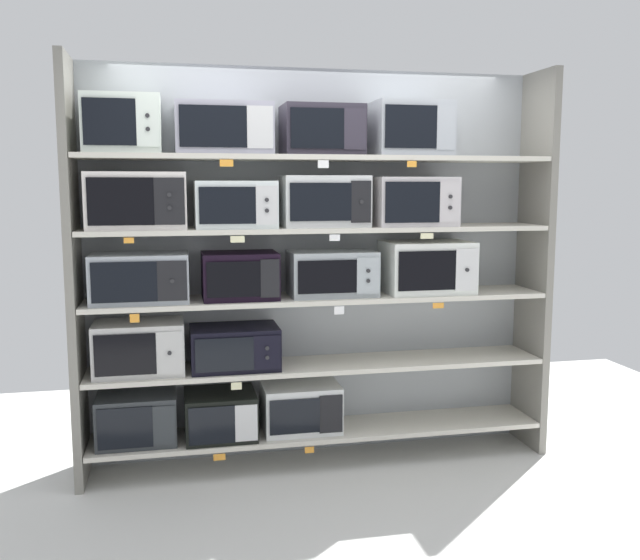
# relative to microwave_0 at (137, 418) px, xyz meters

# --- Properties ---
(ground) EXTENTS (6.89, 6.00, 0.02)m
(ground) POSITION_rel_microwave_0_xyz_m (1.15, -1.00, -0.38)
(ground) COLOR silver
(back_panel) EXTENTS (3.09, 0.04, 2.52)m
(back_panel) POSITION_rel_microwave_0_xyz_m (1.15, 0.24, 0.89)
(back_panel) COLOR #9EA3A8
(back_panel) RESTS_ON ground
(upright_left) EXTENTS (0.05, 0.42, 2.52)m
(upright_left) POSITION_rel_microwave_0_xyz_m (-0.33, 0.00, 0.89)
(upright_left) COLOR gray
(upright_left) RESTS_ON ground
(upright_right) EXTENTS (0.05, 0.42, 2.52)m
(upright_right) POSITION_rel_microwave_0_xyz_m (2.62, 0.00, 0.89)
(upright_right) COLOR gray
(upright_right) RESTS_ON ground
(shelf_0) EXTENTS (2.89, 0.42, 0.03)m
(shelf_0) POSITION_rel_microwave_0_xyz_m (1.15, 0.00, -0.17)
(shelf_0) COLOR beige
(shelf_0) RESTS_ON ground
(microwave_0) EXTENTS (0.48, 0.34, 0.30)m
(microwave_0) POSITION_rel_microwave_0_xyz_m (0.00, 0.00, 0.00)
(microwave_0) COLOR #2E3235
(microwave_0) RESTS_ON shelf_0
(microwave_1) EXTENTS (0.44, 0.40, 0.28)m
(microwave_1) POSITION_rel_microwave_0_xyz_m (0.51, 0.00, -0.01)
(microwave_1) COLOR black
(microwave_1) RESTS_ON shelf_0
(microwave_2) EXTENTS (0.49, 0.34, 0.30)m
(microwave_2) POSITION_rel_microwave_0_xyz_m (1.02, 0.00, -0.00)
(microwave_2) COLOR silver
(microwave_2) RESTS_ON shelf_0
(price_tag_0) EXTENTS (0.07, 0.00, 0.04)m
(price_tag_0) POSITION_rel_microwave_0_xyz_m (0.48, -0.21, -0.21)
(price_tag_0) COLOR orange
(price_tag_1) EXTENTS (0.06, 0.00, 0.04)m
(price_tag_1) POSITION_rel_microwave_0_xyz_m (1.03, -0.21, -0.20)
(price_tag_1) COLOR orange
(shelf_1) EXTENTS (2.89, 0.42, 0.03)m
(shelf_1) POSITION_rel_microwave_0_xyz_m (1.15, 0.00, 0.27)
(shelf_1) COLOR beige
(microwave_3) EXTENTS (0.53, 0.36, 0.31)m
(microwave_3) POSITION_rel_microwave_0_xyz_m (0.03, 0.00, 0.44)
(microwave_3) COLOR #BBBBB8
(microwave_3) RESTS_ON shelf_1
(microwave_4) EXTENTS (0.54, 0.38, 0.26)m
(microwave_4) POSITION_rel_microwave_0_xyz_m (0.60, 0.00, 0.42)
(microwave_4) COLOR black
(microwave_4) RESTS_ON shelf_1
(price_tag_2) EXTENTS (0.06, 0.00, 0.04)m
(price_tag_2) POSITION_rel_microwave_0_xyz_m (0.59, -0.21, 0.23)
(price_tag_2) COLOR beige
(shelf_2) EXTENTS (2.89, 0.42, 0.03)m
(shelf_2) POSITION_rel_microwave_0_xyz_m (1.15, 0.00, 0.71)
(shelf_2) COLOR beige
(microwave_5) EXTENTS (0.57, 0.38, 0.29)m
(microwave_5) POSITION_rel_microwave_0_xyz_m (0.05, 0.00, 0.87)
(microwave_5) COLOR #9EA5AE
(microwave_5) RESTS_ON shelf_2
(microwave_6) EXTENTS (0.46, 0.36, 0.29)m
(microwave_6) POSITION_rel_microwave_0_xyz_m (0.64, 0.00, 0.86)
(microwave_6) COLOR black
(microwave_6) RESTS_ON shelf_2
(microwave_7) EXTENTS (0.54, 0.34, 0.28)m
(microwave_7) POSITION_rel_microwave_0_xyz_m (1.22, 0.00, 0.86)
(microwave_7) COLOR #9FA8AC
(microwave_7) RESTS_ON shelf_2
(microwave_8) EXTENTS (0.56, 0.40, 0.33)m
(microwave_8) POSITION_rel_microwave_0_xyz_m (1.85, 0.00, 0.89)
(microwave_8) COLOR silver
(microwave_8) RESTS_ON shelf_2
(price_tag_3) EXTENTS (0.05, 0.00, 0.05)m
(price_tag_3) POSITION_rel_microwave_0_xyz_m (0.02, -0.21, 0.66)
(price_tag_3) COLOR orange
(price_tag_4) EXTENTS (0.06, 0.00, 0.05)m
(price_tag_4) POSITION_rel_microwave_0_xyz_m (1.22, -0.21, 0.66)
(price_tag_4) COLOR white
(price_tag_5) EXTENTS (0.07, 0.00, 0.03)m
(price_tag_5) POSITION_rel_microwave_0_xyz_m (1.86, -0.21, 0.67)
(price_tag_5) COLOR orange
(shelf_3) EXTENTS (2.89, 0.42, 0.03)m
(shelf_3) POSITION_rel_microwave_0_xyz_m (1.15, 0.00, 1.14)
(shelf_3) COLOR beige
(microwave_9) EXTENTS (0.57, 0.40, 0.33)m
(microwave_9) POSITION_rel_microwave_0_xyz_m (0.05, 0.00, 1.32)
(microwave_9) COLOR silver
(microwave_9) RESTS_ON shelf_3
(microwave_10) EXTENTS (0.48, 0.41, 0.28)m
(microwave_10) POSITION_rel_microwave_0_xyz_m (0.62, 0.00, 1.30)
(microwave_10) COLOR silver
(microwave_10) RESTS_ON shelf_3
(microwave_11) EXTENTS (0.53, 0.35, 0.31)m
(microwave_11) POSITION_rel_microwave_0_xyz_m (1.17, 0.00, 1.32)
(microwave_11) COLOR silver
(microwave_11) RESTS_ON shelf_3
(microwave_12) EXTENTS (0.51, 0.43, 0.31)m
(microwave_12) POSITION_rel_microwave_0_xyz_m (1.74, 0.00, 1.31)
(microwave_12) COLOR #BEB8B9
(microwave_12) RESTS_ON shelf_3
(price_tag_6) EXTENTS (0.06, 0.00, 0.03)m
(price_tag_6) POSITION_rel_microwave_0_xyz_m (0.00, -0.21, 1.11)
(price_tag_6) COLOR orange
(price_tag_7) EXTENTS (0.08, 0.00, 0.04)m
(price_tag_7) POSITION_rel_microwave_0_xyz_m (0.61, -0.21, 1.10)
(price_tag_7) COLOR beige
(price_tag_8) EXTENTS (0.06, 0.00, 0.04)m
(price_tag_8) POSITION_rel_microwave_0_xyz_m (1.19, -0.21, 1.10)
(price_tag_8) COLOR white
(price_tag_9) EXTENTS (0.08, 0.00, 0.03)m
(price_tag_9) POSITION_rel_microwave_0_xyz_m (1.77, -0.21, 1.11)
(price_tag_9) COLOR beige
(shelf_4) EXTENTS (2.89, 0.42, 0.03)m
(shelf_4) POSITION_rel_microwave_0_xyz_m (1.15, 0.00, 1.58)
(shelf_4) COLOR beige
(microwave_13) EXTENTS (0.43, 0.37, 0.33)m
(microwave_13) POSITION_rel_microwave_0_xyz_m (-0.02, 0.00, 1.76)
(microwave_13) COLOR silver
(microwave_13) RESTS_ON shelf_4
(microwave_14) EXTENTS (0.56, 0.43, 0.30)m
(microwave_14) POSITION_rel_microwave_0_xyz_m (0.56, 0.00, 1.74)
(microwave_14) COLOR #9D9CAC
(microwave_14) RESTS_ON shelf_4
(microwave_15) EXTENTS (0.48, 0.34, 0.30)m
(microwave_15) POSITION_rel_microwave_0_xyz_m (1.16, 0.00, 1.75)
(microwave_15) COLOR #2E2A35
(microwave_15) RESTS_ON shelf_4
(microwave_16) EXTENTS (0.47, 0.43, 0.33)m
(microwave_16) POSITION_rel_microwave_0_xyz_m (1.71, 0.00, 1.76)
(microwave_16) COLOR #A2A7AF
(microwave_16) RESTS_ON shelf_4
(price_tag_10) EXTENTS (0.08, 0.00, 0.04)m
(price_tag_10) POSITION_rel_microwave_0_xyz_m (0.56, -0.21, 1.54)
(price_tag_10) COLOR orange
(price_tag_11) EXTENTS (0.06, 0.00, 0.05)m
(price_tag_11) POSITION_rel_microwave_0_xyz_m (1.12, -0.21, 1.54)
(price_tag_11) COLOR white
(price_tag_12) EXTENTS (0.06, 0.00, 0.04)m
(price_tag_12) POSITION_rel_microwave_0_xyz_m (1.67, -0.21, 1.54)
(price_tag_12) COLOR orange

